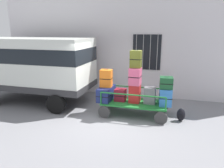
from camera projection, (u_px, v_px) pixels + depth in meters
The scene contains 15 objects.
ground_plane at pixel (108, 118), 7.25m from camera, with size 40.00×40.00×0.00m, color gray.
building_wall at pixel (127, 40), 9.34m from camera, with size 12.00×0.38×5.00m.
van at pixel (35, 63), 8.57m from camera, with size 4.61×2.18×2.62m.
luggage_cart at pixel (134, 104), 7.43m from camera, with size 2.32×1.18×0.47m.
cart_railing at pixel (135, 92), 7.32m from camera, with size 2.20×1.04×0.44m.
suitcase_left_bottom at pixel (106, 93), 7.60m from camera, with size 0.48×0.95×0.49m.
suitcase_left_middle at pixel (106, 78), 7.48m from camera, with size 0.43×0.35×0.62m.
suitcase_midleft_bottom at pixel (120, 95), 7.51m from camera, with size 0.40×0.37×0.44m.
suitcase_center_bottom at pixel (135, 93), 7.33m from camera, with size 0.39×0.40×0.64m.
suitcase_center_middle at pixel (135, 76), 7.16m from camera, with size 0.41×0.44×0.59m.
suitcase_center_top at pixel (136, 59), 7.05m from camera, with size 0.39×0.33×0.58m.
suitcase_midright_bottom at pixel (150, 95), 7.19m from camera, with size 0.40×0.30×0.58m.
suitcase_right_bottom at pixel (165, 97), 7.08m from camera, with size 0.46×0.61×0.59m.
suitcase_right_middle at pixel (166, 83), 6.93m from camera, with size 0.46×0.45×0.39m.
backpack at pixel (181, 115), 6.95m from camera, with size 0.27×0.22×0.44m.
Camera 1 is at (1.93, -6.45, 2.95)m, focal length 33.77 mm.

